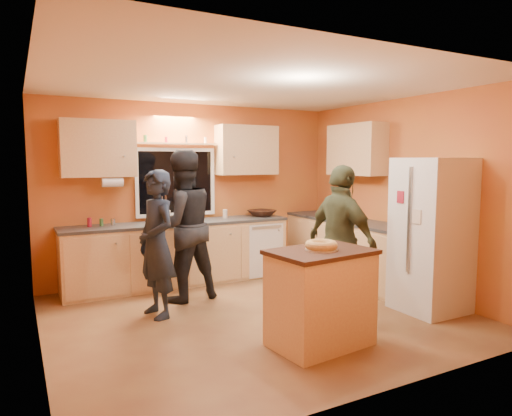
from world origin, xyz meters
TOP-DOWN VIEW (x-y plane):
  - ground at (0.00, 0.00)m, footprint 4.50×4.50m
  - room_shell at (0.12, 0.41)m, footprint 4.54×4.04m
  - back_counter at (0.01, 1.70)m, footprint 4.23×0.62m
  - right_counter at (1.95, 0.50)m, footprint 0.62×1.84m
  - refrigerator at (1.89, -0.80)m, footprint 0.72×0.70m
  - island at (0.13, -1.03)m, footprint 1.02×0.75m
  - bundt_pastry at (0.13, -1.03)m, footprint 0.31×0.31m
  - person_left at (-1.01, 0.50)m, footprint 0.51×0.67m
  - person_center at (-0.56, 0.97)m, footprint 1.01×0.83m
  - person_right at (0.81, -0.49)m, footprint 0.50×1.04m
  - mixing_bowl at (1.00, 1.72)m, footprint 0.50×0.50m
  - utensil_crock at (-0.55, 1.71)m, footprint 0.14×0.14m
  - potted_plant at (1.93, -0.30)m, footprint 0.34×0.32m
  - red_box at (1.97, 0.91)m, footprint 0.17×0.14m

SIDE VIEW (x-z plane):
  - ground at x=0.00m, z-range 0.00..0.00m
  - back_counter at x=0.01m, z-range 0.00..0.90m
  - right_counter at x=1.95m, z-range 0.00..0.90m
  - island at x=0.13m, z-range 0.01..0.94m
  - person_left at x=-1.01m, z-range 0.00..1.67m
  - person_right at x=0.81m, z-range 0.00..1.72m
  - refrigerator at x=1.89m, z-range 0.00..1.80m
  - red_box at x=1.97m, z-range 0.90..0.97m
  - mixing_bowl at x=1.00m, z-range 0.90..1.00m
  - person_center at x=-0.56m, z-range 0.00..1.90m
  - bundt_pastry at x=0.13m, z-range 0.93..1.02m
  - utensil_crock at x=-0.55m, z-range 0.90..1.07m
  - potted_plant at x=1.93m, z-range 0.90..1.20m
  - room_shell at x=0.12m, z-range 0.31..2.92m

